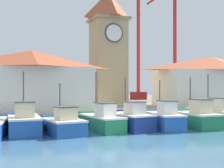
{
  "coord_description": "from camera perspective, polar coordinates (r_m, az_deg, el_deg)",
  "views": [
    {
      "loc": [
        -8.54,
        -18.27,
        3.35
      ],
      "look_at": [
        1.45,
        8.17,
        3.5
      ],
      "focal_mm": 50.0,
      "sensor_mm": 36.0,
      "label": 1
    }
  ],
  "objects": [
    {
      "name": "clock_tower",
      "position": [
        33.75,
        -0.7,
        7.04
      ],
      "size": [
        3.84,
        3.84,
        13.89
      ],
      "color": "tan",
      "rests_on": "quay_wharf"
    },
    {
      "name": "warehouse_left",
      "position": [
        28.53,
        -14.55,
        0.77
      ],
      "size": [
        10.48,
        6.82,
        5.32
      ],
      "color": "silver",
      "rests_on": "quay_wharf"
    },
    {
      "name": "quay_wharf",
      "position": [
        45.34,
        -9.83,
        -3.8
      ],
      "size": [
        120.0,
        40.0,
        1.17
      ],
      "primitive_type": "cube",
      "color": "gray",
      "rests_on": "ground"
    },
    {
      "name": "fishing_boat_mid_right",
      "position": [
        23.72,
        3.2,
        -6.52
      ],
      "size": [
        2.56,
        4.76,
        4.03
      ],
      "color": "navy",
      "rests_on": "ground"
    },
    {
      "name": "warehouse_right",
      "position": [
        37.05,
        17.76,
        0.65
      ],
      "size": [
        12.83,
        5.83,
        5.47
      ],
      "color": "silver",
      "rests_on": "quay_wharf"
    },
    {
      "name": "fishing_boat_left_inner",
      "position": [
        22.3,
        -15.81,
        -6.87
      ],
      "size": [
        2.27,
        4.38,
        4.35
      ],
      "color": "#2356A8",
      "rests_on": "ground"
    },
    {
      "name": "fishing_boat_mid_left",
      "position": [
        21.9,
        -9.04,
        -7.3
      ],
      "size": [
        2.69,
        4.39,
        3.51
      ],
      "color": "#2356A8",
      "rests_on": "ground"
    },
    {
      "name": "fishing_boat_far_right",
      "position": [
        28.05,
        18.17,
        -5.48
      ],
      "size": [
        2.7,
        5.27,
        4.38
      ],
      "color": "silver",
      "rests_on": "ground"
    },
    {
      "name": "fishing_boat_right_outer",
      "position": [
        25.95,
        14.96,
        -5.97
      ],
      "size": [
        2.23,
        4.94,
        4.01
      ],
      "color": "#237A4C",
      "rests_on": "ground"
    },
    {
      "name": "ground_plane",
      "position": [
        20.45,
        4.35,
        -9.73
      ],
      "size": [
        300.0,
        300.0,
        0.0
      ],
      "primitive_type": "plane",
      "color": "teal"
    },
    {
      "name": "port_crane_near",
      "position": [
        49.83,
        4.67,
        7.09
      ],
      "size": [
        2.13,
        10.37,
        21.7
      ],
      "color": "maroon",
      "rests_on": "quay_wharf"
    },
    {
      "name": "fishing_boat_right_inner",
      "position": [
        24.71,
        9.3,
        -6.27
      ],
      "size": [
        2.51,
        5.35,
        3.77
      ],
      "color": "#2356A8",
      "rests_on": "ground"
    },
    {
      "name": "fishing_boat_center",
      "position": [
        23.41,
        -2.18,
        -6.72
      ],
      "size": [
        2.45,
        5.43,
        4.4
      ],
      "color": "#237A4C",
      "rests_on": "ground"
    },
    {
      "name": "port_crane_far",
      "position": [
        49.0,
        11.35,
        5.52
      ],
      "size": [
        2.96,
        7.58,
        18.61
      ],
      "color": "maroon",
      "rests_on": "quay_wharf"
    }
  ]
}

